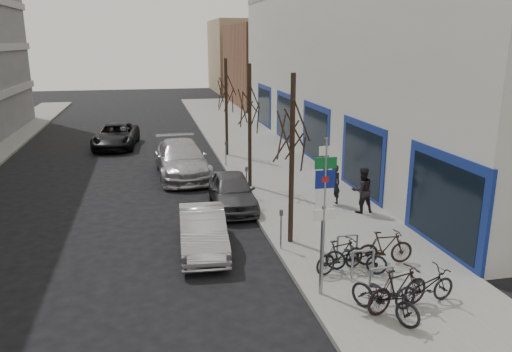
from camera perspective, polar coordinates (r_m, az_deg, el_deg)
name	(u,v)px	position (r m, az deg, el deg)	size (l,w,h in m)	color
ground	(228,309)	(12.78, -3.20, -14.93)	(120.00, 120.00, 0.00)	black
sidewalk_east	(291,185)	(22.72, 4.01, -1.03)	(5.00, 70.00, 0.15)	slate
commercial_building	(467,65)	(32.80, 22.95, 11.56)	(20.00, 32.00, 10.00)	#B7B7B2
brick_building_far	(290,65)	(53.05, 3.91, 12.56)	(12.00, 14.00, 8.00)	brown
tan_building_far	(262,56)	(67.68, 0.73, 13.57)	(13.00, 12.00, 9.00)	#937A5B
highway_sign_pole	(324,208)	(12.30, 7.76, -3.68)	(0.55, 0.10, 4.20)	gray
bike_rack	(363,261)	(13.99, 12.11, -9.43)	(0.66, 2.26, 0.83)	gray
tree_near	(293,120)	(15.22, 4.20, 6.44)	(1.80, 1.80, 5.50)	black
tree_mid	(250,97)	(21.48, -0.73, 9.03)	(1.80, 1.80, 5.50)	black
tree_far	(226,84)	(27.85, -3.45, 10.42)	(1.80, 1.80, 5.50)	black
meter_front	(281,225)	(15.45, 2.89, -5.65)	(0.10, 0.08, 1.27)	gray
meter_mid	(247,179)	(20.55, -1.09, -0.31)	(0.10, 0.08, 1.27)	gray
meter_back	(226,151)	(25.81, -3.46, 2.88)	(0.10, 0.08, 1.27)	gray
bike_near_left	(385,294)	(12.26, 14.56, -12.96)	(0.57, 1.88, 1.15)	black
bike_near_right	(398,289)	(12.62, 15.93, -12.28)	(0.55, 1.85, 1.12)	black
bike_mid_curb	(356,255)	(14.29, 11.39, -8.79)	(0.52, 1.71, 1.04)	black
bike_mid_inner	(340,255)	(14.23, 9.61, -8.89)	(0.49, 1.65, 1.00)	black
bike_far_curb	(425,284)	(13.08, 18.75, -11.60)	(0.54, 1.77, 1.08)	black
bike_far_inner	(385,247)	(14.94, 14.52, -7.89)	(0.51, 1.72, 1.05)	black
parked_car_front	(203,231)	(15.79, -6.12, -6.23)	(1.40, 4.03, 1.33)	#B7B7BC
parked_car_mid	(232,191)	(19.66, -2.74, -1.71)	(1.66, 4.11, 1.40)	#46454A
parked_car_back	(182,159)	(24.54, -8.50, 1.91)	(2.36, 5.81, 1.68)	#B2B2B7
lane_car	(116,136)	(32.22, -15.71, 4.46)	(2.41, 5.22, 1.45)	black
pedestrian_near	(334,185)	(19.80, 8.88, -0.97)	(0.59, 0.39, 1.62)	black
pedestrian_far	(362,190)	(19.04, 12.04, -1.56)	(0.65, 0.44, 1.76)	black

